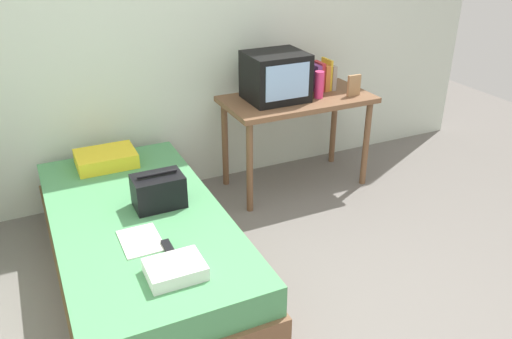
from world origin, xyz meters
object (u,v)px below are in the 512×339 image
tv (276,76)px  book_row (322,76)px  handbag (159,191)px  remote_dark (169,249)px  bed (141,246)px  desk (297,109)px  pillow (106,159)px  water_bottle (319,85)px  folded_towel (175,269)px  magazine (141,241)px  picture_frame (354,85)px

tv → book_row: tv is taller
handbag → remote_dark: (-0.09, -0.48, -0.09)m
bed → book_row: book_row is taller
desk → remote_dark: desk is taller
desk → remote_dark: (-1.39, -1.11, -0.20)m
pillow → remote_dark: 1.19m
water_bottle → folded_towel: (-1.56, -1.25, -0.38)m
book_row → handbag: 1.76m
bed → folded_towel: size_ratio=7.14×
bed → book_row: 1.99m
water_bottle → pillow: bearing=174.4°
desk → folded_towel: desk is taller
magazine → remote_dark: 0.19m
bed → pillow: (-0.04, 0.75, 0.28)m
tv → book_row: (0.45, 0.06, -0.07)m
tv → water_bottle: size_ratio=2.11×
book_row → picture_frame: (0.14, -0.24, -0.03)m
book_row → magazine: (-1.77, -1.05, -0.42)m
desk → tv: size_ratio=2.64×
book_row → picture_frame: book_row is taller
water_bottle → book_row: (0.13, 0.17, 0.00)m
handbag → book_row: bearing=24.6°
tv → remote_dark: (-1.21, -1.14, -0.48)m
bed → desk: 1.66m
water_bottle → remote_dark: size_ratio=1.34×
folded_towel → water_bottle: bearing=38.6°
remote_dark → handbag: bearing=79.6°
tv → handbag: tv is taller
desk → picture_frame: bearing=-20.3°
bed → magazine: magazine is taller
desk → pillow: bearing=177.2°
pillow → tv: bearing=-2.2°
water_bottle → book_row: 0.22m
tv → water_bottle: (0.32, -0.11, -0.08)m
magazine → remote_dark: bearing=-52.5°
pillow → handbag: handbag is taller
desk → picture_frame: size_ratio=7.06×
picture_frame → handbag: size_ratio=0.55×
bed → desk: bearing=25.0°
desk → picture_frame: picture_frame is taller
bed → magazine: 0.37m
pillow → remote_dark: (0.10, -1.19, -0.04)m
desk → water_bottle: size_ratio=5.56×
bed → water_bottle: bearing=20.4°
desk → water_bottle: 0.26m
pillow → folded_towel: pillow is taller
remote_dark → folded_towel: size_ratio=0.56×
picture_frame → remote_dark: picture_frame is taller
tv → book_row: 0.46m
book_row → pillow: size_ratio=0.61×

